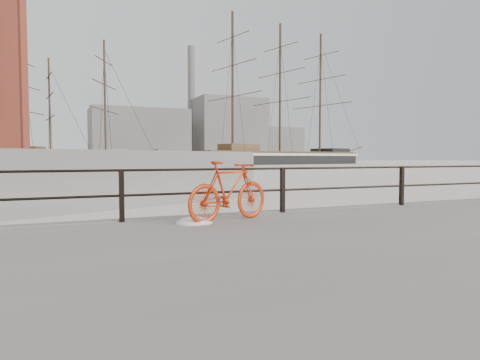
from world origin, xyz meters
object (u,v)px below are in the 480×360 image
object	(u,v)px
schooner_mid	(65,167)
schooner_left	(13,168)
bicycle	(229,191)
barque_black	(280,164)

from	to	relation	value
schooner_mid	schooner_left	size ratio (longest dim) A/B	1.27
bicycle	barque_black	xyz separation A→B (m)	(46.58, 80.91, -0.93)
bicycle	barque_black	bearing A→B (deg)	41.85
schooner_left	schooner_mid	bearing A→B (deg)	13.26
bicycle	schooner_mid	bearing A→B (deg)	72.31
bicycle	schooner_left	bearing A→B (deg)	78.82
barque_black	schooner_left	size ratio (longest dim) A/B	2.46
barque_black	schooner_left	world-z (taller)	barque_black
schooner_mid	bicycle	bearing A→B (deg)	-62.37
bicycle	schooner_mid	distance (m)	71.75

